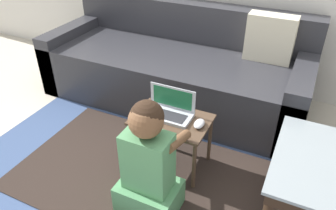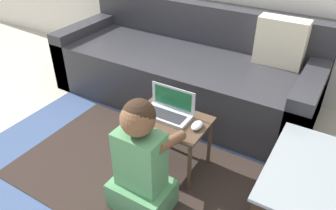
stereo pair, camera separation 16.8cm
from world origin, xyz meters
TOP-DOWN VIEW (x-y plane):
  - ground_plane at (0.00, 0.00)m, footprint 16.00×16.00m
  - area_rug at (0.09, 0.02)m, footprint 2.59×1.39m
  - couch at (-0.24, 1.04)m, footprint 2.20×0.90m
  - laptop_desk at (0.09, 0.21)m, footprint 0.48×0.33m
  - laptop at (0.06, 0.24)m, footprint 0.31×0.16m
  - computer_mouse at (0.28, 0.22)m, footprint 0.06×0.10m
  - person_seated at (0.14, -0.17)m, footprint 0.34×0.38m

SIDE VIEW (x-z plane):
  - ground_plane at x=0.00m, z-range 0.00..0.00m
  - area_rug at x=0.09m, z-range 0.00..0.01m
  - couch at x=-0.24m, z-range -0.12..0.68m
  - laptop_desk at x=0.09m, z-range 0.13..0.51m
  - person_seated at x=0.14m, z-range -0.03..0.69m
  - computer_mouse at x=0.28m, z-range 0.37..0.41m
  - laptop at x=0.06m, z-range 0.32..0.49m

